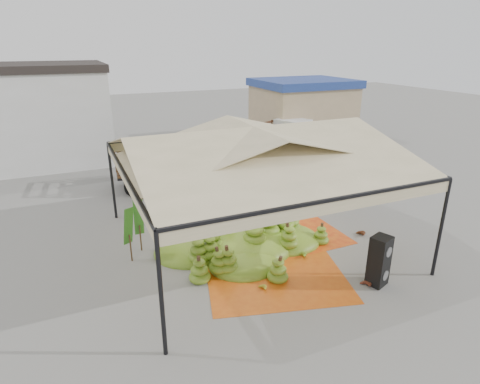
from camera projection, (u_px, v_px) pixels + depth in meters
name	position (u px, v px, depth m)	size (l,w,h in m)	color
ground	(252.00, 242.00, 13.78)	(90.00, 90.00, 0.00)	slate
canopy_tent	(253.00, 149.00, 12.62)	(8.10, 8.10, 4.00)	black
building_tan	(302.00, 109.00, 27.96)	(6.30, 5.30, 4.10)	tan
tarp_left	(274.00, 272.00, 11.98)	(3.99, 3.80, 0.01)	#CE5E13
tarp_right	(269.00, 228.00, 14.82)	(4.41, 4.63, 0.01)	orange
banana_heap	(243.00, 229.00, 13.28)	(5.87, 4.83, 1.26)	#466E16
hand_yellow_a	(374.00, 275.00, 11.63)	(0.46, 0.38, 0.21)	gold
hand_yellow_b	(261.00, 287.00, 11.09)	(0.39, 0.32, 0.18)	gold
hand_red_a	(365.00, 284.00, 11.23)	(0.44, 0.36, 0.20)	#542413
hand_red_b	(360.00, 233.00, 14.20)	(0.51, 0.41, 0.23)	#532B13
hand_green	(300.00, 254.00, 12.77)	(0.49, 0.40, 0.22)	#60861B
hanging_bunches	(227.00, 158.00, 14.10)	(3.24, 0.24, 0.20)	#4A861B
speaker_stack	(379.00, 261.00, 11.16)	(0.66, 0.62, 1.48)	black
banana_leaves	(139.00, 253.00, 13.05)	(0.96, 1.36, 3.70)	#2F761F
vendor	(230.00, 184.00, 17.13)	(0.55, 0.36, 1.50)	gray
truck_left	(188.00, 157.00, 19.13)	(6.30, 2.62, 2.11)	#452B17
truck_right	(274.00, 136.00, 23.76)	(6.06, 4.10, 1.98)	#4B2919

